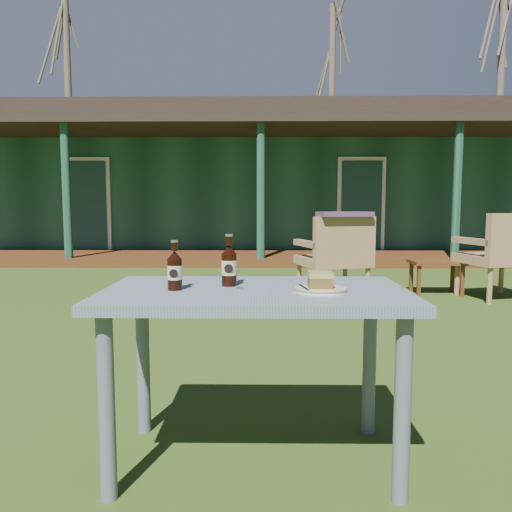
{
  "coord_description": "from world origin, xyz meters",
  "views": [
    {
      "loc": [
        0.03,
        -3.56,
        1.05
      ],
      "look_at": [
        0.0,
        -1.3,
        0.82
      ],
      "focal_mm": 35.0,
      "sensor_mm": 36.0,
      "label": 1
    }
  ],
  "objects_px": {
    "cafe_table": "(255,314)",
    "cake_slice": "(320,280)",
    "cola_bottle_far": "(175,270)",
    "armchair_right": "(503,251)",
    "plate": "(321,289)",
    "side_table": "(437,265)",
    "armchair_left": "(336,253)",
    "cola_bottle_near": "(229,265)"
  },
  "relations": [
    {
      "from": "cake_slice",
      "to": "cola_bottle_far",
      "type": "bearing_deg",
      "value": 178.02
    },
    {
      "from": "plate",
      "to": "cake_slice",
      "type": "xyz_separation_m",
      "value": [
        -0.0,
        0.01,
        0.04
      ]
    },
    {
      "from": "cola_bottle_far",
      "to": "armchair_right",
      "type": "distance_m",
      "value": 4.69
    },
    {
      "from": "cake_slice",
      "to": "side_table",
      "type": "height_order",
      "value": "cake_slice"
    },
    {
      "from": "cafe_table",
      "to": "armchair_right",
      "type": "xyz_separation_m",
      "value": [
        2.69,
        3.56,
        -0.08
      ]
    },
    {
      "from": "cafe_table",
      "to": "armchair_right",
      "type": "relative_size",
      "value": 1.24
    },
    {
      "from": "plate",
      "to": "armchair_left",
      "type": "bearing_deg",
      "value": 80.6
    },
    {
      "from": "side_table",
      "to": "armchair_right",
      "type": "bearing_deg",
      "value": -30.6
    },
    {
      "from": "armchair_left",
      "to": "side_table",
      "type": "height_order",
      "value": "armchair_left"
    },
    {
      "from": "cafe_table",
      "to": "cake_slice",
      "type": "height_order",
      "value": "cake_slice"
    },
    {
      "from": "armchair_left",
      "to": "cola_bottle_far",
      "type": "bearing_deg",
      "value": -108.15
    },
    {
      "from": "cola_bottle_near",
      "to": "cafe_table",
      "type": "bearing_deg",
      "value": -33.18
    },
    {
      "from": "cake_slice",
      "to": "plate",
      "type": "bearing_deg",
      "value": -81.34
    },
    {
      "from": "side_table",
      "to": "plate",
      "type": "bearing_deg",
      "value": -114.79
    },
    {
      "from": "plate",
      "to": "side_table",
      "type": "distance_m",
      "value": 4.39
    },
    {
      "from": "cafe_table",
      "to": "cola_bottle_far",
      "type": "relative_size",
      "value": 6.11
    },
    {
      "from": "cake_slice",
      "to": "cola_bottle_far",
      "type": "relative_size",
      "value": 0.47
    },
    {
      "from": "armchair_left",
      "to": "armchair_right",
      "type": "distance_m",
      "value": 1.85
    },
    {
      "from": "cola_bottle_far",
      "to": "armchair_right",
      "type": "relative_size",
      "value": 0.2
    },
    {
      "from": "cafe_table",
      "to": "cola_bottle_far",
      "type": "xyz_separation_m",
      "value": [
        -0.31,
        -0.03,
        0.18
      ]
    },
    {
      "from": "cafe_table",
      "to": "plate",
      "type": "distance_m",
      "value": 0.28
    },
    {
      "from": "cola_bottle_far",
      "to": "armchair_left",
      "type": "height_order",
      "value": "armchair_left"
    },
    {
      "from": "cola_bottle_far",
      "to": "armchair_left",
      "type": "xyz_separation_m",
      "value": [
        1.15,
        3.51,
        -0.27
      ]
    },
    {
      "from": "cafe_table",
      "to": "cake_slice",
      "type": "relative_size",
      "value": 13.04
    },
    {
      "from": "cake_slice",
      "to": "cola_bottle_near",
      "type": "height_order",
      "value": "cola_bottle_near"
    },
    {
      "from": "cola_bottle_far",
      "to": "side_table",
      "type": "relative_size",
      "value": 0.33
    },
    {
      "from": "cola_bottle_near",
      "to": "armchair_left",
      "type": "bearing_deg",
      "value": 74.48
    },
    {
      "from": "cake_slice",
      "to": "side_table",
      "type": "relative_size",
      "value": 0.15
    },
    {
      "from": "plate",
      "to": "side_table",
      "type": "xyz_separation_m",
      "value": [
        1.83,
        3.97,
        -0.39
      ]
    },
    {
      "from": "cake_slice",
      "to": "cola_bottle_far",
      "type": "xyz_separation_m",
      "value": [
        -0.56,
        0.02,
        0.03
      ]
    },
    {
      "from": "cafe_table",
      "to": "cola_bottle_near",
      "type": "distance_m",
      "value": 0.23
    },
    {
      "from": "cake_slice",
      "to": "armchair_left",
      "type": "height_order",
      "value": "armchair_left"
    },
    {
      "from": "cola_bottle_far",
      "to": "cola_bottle_near",
      "type": "bearing_deg",
      "value": 26.81
    },
    {
      "from": "cafe_table",
      "to": "side_table",
      "type": "height_order",
      "value": "cafe_table"
    },
    {
      "from": "side_table",
      "to": "armchair_left",
      "type": "bearing_deg",
      "value": -160.87
    },
    {
      "from": "plate",
      "to": "cola_bottle_far",
      "type": "distance_m",
      "value": 0.57
    },
    {
      "from": "armchair_right",
      "to": "armchair_left",
      "type": "bearing_deg",
      "value": -177.66
    },
    {
      "from": "cafe_table",
      "to": "plate",
      "type": "relative_size",
      "value": 5.88
    },
    {
      "from": "cake_slice",
      "to": "side_table",
      "type": "bearing_deg",
      "value": 65.17
    },
    {
      "from": "cola_bottle_far",
      "to": "side_table",
      "type": "height_order",
      "value": "cola_bottle_far"
    },
    {
      "from": "plate",
      "to": "cola_bottle_far",
      "type": "xyz_separation_m",
      "value": [
        -0.57,
        0.03,
        0.07
      ]
    },
    {
      "from": "cafe_table",
      "to": "armchair_left",
      "type": "xyz_separation_m",
      "value": [
        0.84,
        3.48,
        -0.09
      ]
    }
  ]
}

